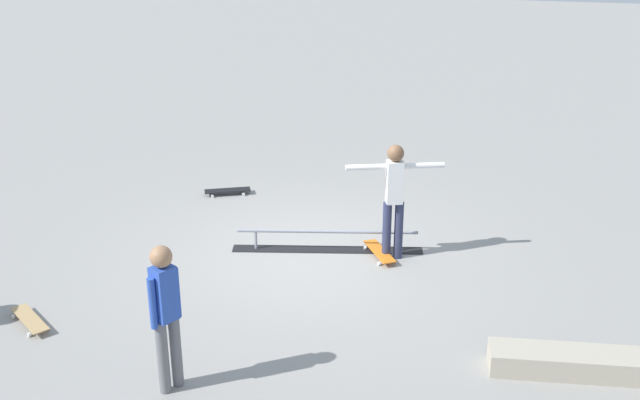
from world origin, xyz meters
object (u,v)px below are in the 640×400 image
(skate_ledge, at_px, (609,365))
(skateboard_main, at_px, (379,252))
(skater_main, at_px, (394,194))
(grind_rail, at_px, (327,241))
(loose_skateboard_black, at_px, (228,191))
(bystander_blue_shirt, at_px, (166,310))
(loose_skateboard_natural, at_px, (30,319))

(skate_ledge, bearing_deg, skateboard_main, -39.47)
(skater_main, relative_size, skateboard_main, 2.18)
(grind_rail, bearing_deg, loose_skateboard_black, -50.62)
(skater_main, bearing_deg, grind_rail, 159.70)
(skate_ledge, distance_m, skater_main, 3.72)
(skate_ledge, distance_m, bystander_blue_shirt, 4.84)
(grind_rail, distance_m, skate_ledge, 4.42)
(skate_ledge, height_order, loose_skateboard_natural, skate_ledge)
(grind_rail, relative_size, skate_ledge, 1.09)
(grind_rail, xyz_separation_m, loose_skateboard_black, (2.19, -1.81, -0.07))
(skate_ledge, height_order, loose_skateboard_black, skate_ledge)
(loose_skateboard_black, bearing_deg, skateboard_main, -54.94)
(loose_skateboard_natural, distance_m, loose_skateboard_black, 4.78)
(bystander_blue_shirt, bearing_deg, loose_skateboard_natural, -81.06)
(grind_rail, height_order, bystander_blue_shirt, bystander_blue_shirt)
(grind_rail, bearing_deg, bystander_blue_shirt, 65.23)
(loose_skateboard_natural, bearing_deg, skater_main, 72.28)
(skate_ledge, height_order, bystander_blue_shirt, bystander_blue_shirt)
(grind_rail, relative_size, loose_skateboard_natural, 3.73)
(bystander_blue_shirt, xyz_separation_m, loose_skateboard_black, (1.29, -5.52, -0.88))
(grind_rail, xyz_separation_m, skateboard_main, (-0.79, 0.04, -0.07))
(skater_main, bearing_deg, skateboard_main, 160.73)
(skate_ledge, xyz_separation_m, skater_main, (2.72, -2.39, 0.87))
(skateboard_main, distance_m, bystander_blue_shirt, 4.14)
(loose_skateboard_natural, xyz_separation_m, loose_skateboard_black, (-0.93, -4.69, 0.00))
(skateboard_main, relative_size, loose_skateboard_natural, 1.04)
(skate_ledge, distance_m, loose_skateboard_black, 7.26)
(bystander_blue_shirt, bearing_deg, skate_ledge, 134.96)
(skate_ledge, xyz_separation_m, loose_skateboard_black, (5.89, -4.24, -0.06))
(grind_rail, height_order, skateboard_main, grind_rail)
(bystander_blue_shirt, distance_m, loose_skateboard_natural, 2.53)
(grind_rail, distance_m, bystander_blue_shirt, 3.90)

